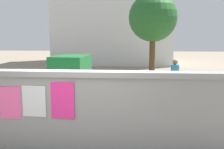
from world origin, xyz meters
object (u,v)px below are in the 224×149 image
at_px(motorcycle, 195,97).
at_px(bicycle_near, 188,118).
at_px(bicycle_far, 39,87).
at_px(person_bystander, 175,75).
at_px(auto_rickshaw_truck, 97,82).
at_px(person_walking, 134,99).
at_px(tree_roadside, 153,18).

height_order(motorcycle, bicycle_near, bicycle_near).
height_order(bicycle_far, person_bystander, person_bystander).
bearing_deg(bicycle_near, auto_rickshaw_truck, 140.63).
relative_size(person_walking, tree_roadside, 0.31).
bearing_deg(person_walking, bicycle_near, 19.60).
bearing_deg(bicycle_near, person_bystander, 87.49).
relative_size(auto_rickshaw_truck, bicycle_near, 2.19).
bearing_deg(auto_rickshaw_truck, person_walking, -64.62).
bearing_deg(tree_roadside, person_walking, -96.06).
height_order(person_walking, person_bystander, same).
bearing_deg(person_walking, motorcycle, 50.65).
relative_size(bicycle_far, person_bystander, 1.05).
height_order(bicycle_near, bicycle_far, same).
xyz_separation_m(auto_rickshaw_truck, person_bystander, (3.02, 1.51, 0.09)).
distance_m(bicycle_far, person_walking, 6.03).
xyz_separation_m(person_walking, tree_roadside, (1.07, 10.08, 2.65)).
bearing_deg(person_walking, bicycle_far, 133.41).
distance_m(motorcycle, tree_roadside, 8.20).
distance_m(auto_rickshaw_truck, motorcycle, 3.53).
height_order(bicycle_far, person_walking, person_walking).
bearing_deg(person_bystander, motorcycle, -75.49).
relative_size(auto_rickshaw_truck, tree_roadside, 0.73).
xyz_separation_m(bicycle_near, person_walking, (-1.49, -0.53, 0.62)).
xyz_separation_m(person_walking, person_bystander, (1.66, 4.38, 0.00)).
bearing_deg(person_walking, auto_rickshaw_truck, 115.38).
distance_m(auto_rickshaw_truck, bicycle_near, 3.73).
bearing_deg(tree_roadside, person_bystander, -84.09).
distance_m(auto_rickshaw_truck, tree_roadside, 8.08).
bearing_deg(bicycle_far, tree_roadside, 47.76).
bearing_deg(bicycle_near, tree_roadside, 92.52).
xyz_separation_m(motorcycle, person_walking, (-2.12, -2.59, 0.52)).
relative_size(motorcycle, bicycle_far, 1.10).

